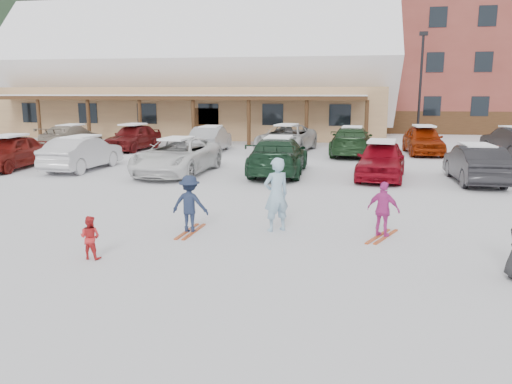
% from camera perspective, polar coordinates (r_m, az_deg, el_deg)
% --- Properties ---
extents(ground, '(160.00, 160.00, 0.00)m').
position_cam_1_polar(ground, '(10.83, -2.48, -6.17)').
color(ground, silver).
rests_on(ground, ground).
extents(forested_hillside, '(300.00, 70.00, 38.00)m').
position_cam_1_polar(forested_hillside, '(96.41, 8.98, 20.60)').
color(forested_hillside, black).
rests_on(forested_hillside, ground).
extents(day_lodge, '(29.12, 12.50, 10.38)m').
position_cam_1_polar(day_lodge, '(39.67, -6.73, 12.25)').
color(day_lodge, tan).
rests_on(day_lodge, ground).
extents(alpine_hotel, '(31.48, 14.01, 21.48)m').
position_cam_1_polar(alpine_hotel, '(49.86, 24.87, 16.52)').
color(alpine_hotel, brown).
rests_on(alpine_hotel, ground).
extents(lamp_post, '(0.50, 0.25, 6.93)m').
position_cam_1_polar(lamp_post, '(33.73, 18.29, 11.84)').
color(lamp_post, black).
rests_on(lamp_post, ground).
extents(conifer_0, '(4.40, 4.40, 10.20)m').
position_cam_1_polar(conifer_0, '(49.09, -25.98, 13.07)').
color(conifer_0, black).
rests_on(conifer_0, ground).
extents(conifer_2, '(5.28, 5.28, 12.24)m').
position_cam_1_polar(conifer_2, '(61.36, -22.53, 13.84)').
color(conifer_2, black).
rests_on(conifer_2, ground).
extents(conifer_3, '(3.96, 3.96, 9.18)m').
position_cam_1_polar(conifer_3, '(54.25, 14.21, 12.96)').
color(conifer_3, black).
rests_on(conifer_3, ground).
extents(adult_skier, '(0.77, 0.72, 1.77)m').
position_cam_1_polar(adult_skier, '(11.77, 2.33, -0.30)').
color(adult_skier, '#91B7CF').
rests_on(adult_skier, ground).
extents(toddler_red, '(0.44, 0.35, 0.87)m').
position_cam_1_polar(toddler_red, '(10.43, -18.43, -4.94)').
color(toddler_red, red).
rests_on(toddler_red, ground).
extents(child_navy, '(0.91, 0.57, 1.36)m').
position_cam_1_polar(child_navy, '(11.80, -7.57, -1.37)').
color(child_navy, '#1A253E').
rests_on(child_navy, ground).
extents(skis_child_navy, '(0.30, 1.41, 0.03)m').
position_cam_1_polar(skis_child_navy, '(11.96, -7.48, -4.48)').
color(skis_child_navy, '#AE4318').
rests_on(skis_child_navy, ground).
extents(child_magenta, '(0.82, 0.60, 1.29)m').
position_cam_1_polar(child_magenta, '(11.66, 14.36, -1.98)').
color(child_magenta, '#C63492').
rests_on(child_magenta, ground).
extents(skis_child_magenta, '(0.77, 1.36, 0.03)m').
position_cam_1_polar(skis_child_magenta, '(11.82, 14.21, -4.94)').
color(skis_child_magenta, '#AE4318').
rests_on(skis_child_magenta, ground).
extents(parked_car_0, '(1.93, 4.33, 1.45)m').
position_cam_1_polar(parked_car_0, '(23.95, -26.32, 4.09)').
color(parked_car_0, maroon).
rests_on(parked_car_0, ground).
extents(parked_car_1, '(1.75, 4.40, 1.42)m').
position_cam_1_polar(parked_car_1, '(22.52, -19.22, 4.22)').
color(parked_car_1, silver).
rests_on(parked_car_1, ground).
extents(parked_car_2, '(2.71, 5.34, 1.45)m').
position_cam_1_polar(parked_car_2, '(20.43, -9.00, 4.08)').
color(parked_car_2, white).
rests_on(parked_car_2, ground).
extents(parked_car_3, '(2.09, 5.14, 1.49)m').
position_cam_1_polar(parked_car_3, '(20.11, 2.58, 4.16)').
color(parked_car_3, '#163420').
rests_on(parked_car_3, ground).
extents(parked_car_4, '(2.27, 4.43, 1.44)m').
position_cam_1_polar(parked_car_4, '(19.68, 14.11, 3.60)').
color(parked_car_4, maroon).
rests_on(parked_car_4, ground).
extents(parked_car_5, '(1.52, 4.23, 1.39)m').
position_cam_1_polar(parked_car_5, '(19.88, 23.79, 2.97)').
color(parked_car_5, black).
rests_on(parked_car_5, ground).
extents(parked_car_7, '(2.04, 4.86, 1.40)m').
position_cam_1_polar(parked_car_7, '(31.06, -20.34, 5.92)').
color(parked_car_7, gray).
rests_on(parked_car_7, ground).
extents(parked_car_8, '(2.18, 4.49, 1.48)m').
position_cam_1_polar(parked_car_8, '(29.43, -13.84, 6.10)').
color(parked_car_8, maroon).
rests_on(parked_car_8, ground).
extents(parked_car_9, '(1.55, 4.30, 1.41)m').
position_cam_1_polar(parked_car_9, '(27.85, -5.18, 6.03)').
color(parked_car_9, '#9C9DA1').
rests_on(parked_car_9, ground).
extents(parked_car_10, '(3.33, 5.76, 1.51)m').
position_cam_1_polar(parked_car_10, '(27.78, 3.47, 6.15)').
color(parked_car_10, beige).
rests_on(parked_car_10, ground).
extents(parked_car_11, '(2.40, 5.26, 1.49)m').
position_cam_1_polar(parked_car_11, '(26.61, 10.87, 5.72)').
color(parked_car_11, '#1E3D1F').
rests_on(parked_car_11, ground).
extents(parked_car_12, '(1.89, 4.48, 1.52)m').
position_cam_1_polar(parked_car_12, '(28.16, 18.56, 5.66)').
color(parked_car_12, '#902406').
rests_on(parked_car_12, ground).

